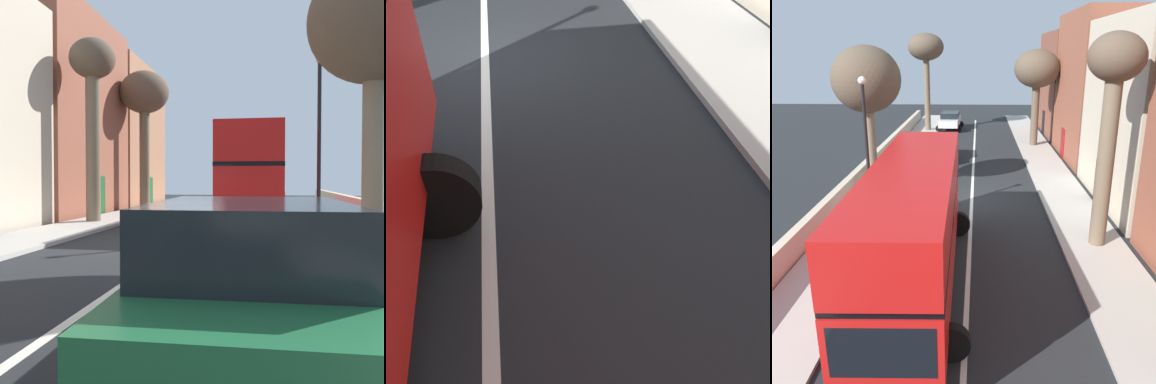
% 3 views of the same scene
% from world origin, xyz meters
% --- Properties ---
extents(ground_plane, '(84.00, 84.00, 0.00)m').
position_xyz_m(ground_plane, '(0.00, 0.00, 0.00)').
color(ground_plane, black).
extents(road_centre_line, '(0.16, 54.00, 0.01)m').
position_xyz_m(road_centre_line, '(0.00, 0.00, 0.00)').
color(road_centre_line, silver).
rests_on(road_centre_line, ground).
extents(sidewalk_left, '(2.60, 60.00, 0.12)m').
position_xyz_m(sidewalk_left, '(-4.90, 0.00, 0.06)').
color(sidewalk_left, '#B2ADA3').
rests_on(sidewalk_left, ground).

